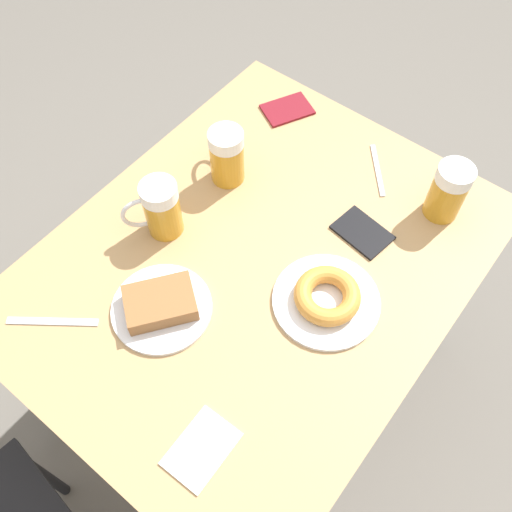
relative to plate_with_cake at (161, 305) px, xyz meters
The scene contains 12 objects.
ground_plane 0.79m from the plate_with_cake, 110.34° to the right, with size 8.00×8.00×0.00m, color #666059.
table 0.24m from the plate_with_cake, 110.34° to the right, with size 0.84×1.06×0.74m.
plate_with_cake is the anchor object (origin of this frame).
plate_with_donut 0.35m from the plate_with_cake, 138.84° to the right, with size 0.23×0.23×0.05m.
beer_mug_left 0.39m from the plate_with_cake, 70.99° to the right, with size 0.12×0.09×0.15m.
beer_mug_center 0.22m from the plate_with_cake, 48.46° to the right, with size 0.10×0.12×0.15m.
beer_mug_right 0.69m from the plate_with_cake, 119.19° to the right, with size 0.08×0.13×0.15m.
napkin_folded 0.30m from the plate_with_cake, 147.11° to the left, with size 0.10×0.14×0.00m.
fork 0.63m from the plate_with_cake, 104.12° to the right, with size 0.12×0.13×0.00m.
knife 0.23m from the plate_with_cake, 45.61° to the left, with size 0.16×0.13×0.00m.
passport_near_edge 0.48m from the plate_with_cake, 117.85° to the right, with size 0.14×0.11×0.01m.
passport_far_edge 0.66m from the plate_with_cake, 77.07° to the right, with size 0.14×0.15×0.01m.
Camera 1 is at (-0.41, 0.53, 1.81)m, focal length 40.00 mm.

